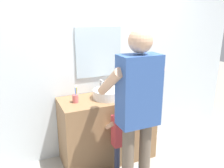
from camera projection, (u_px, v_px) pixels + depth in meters
The scene contains 8 objects.
back_wall at pixel (97, 54), 2.99m from camera, with size 4.40×0.10×2.70m.
vanity_cabinet at pixel (107, 128), 2.97m from camera, with size 1.19×0.54×0.85m, color olive.
sink_basin at pixel (108, 94), 2.82m from camera, with size 0.37×0.37×0.11m.
faucet at pixel (101, 87), 3.01m from camera, with size 0.18×0.14×0.18m.
toothbrush_cup at pixel (75, 98), 2.68m from camera, with size 0.07×0.07×0.21m.
soap_bottle at pixel (135, 89), 2.95m from camera, with size 0.06×0.06×0.17m.
child_toddler at pixel (121, 134), 2.59m from camera, with size 0.28×0.28×0.90m.
adult_parent at pixel (137, 101), 2.21m from camera, with size 0.53×0.56×1.73m.
Camera 1 is at (-1.04, -2.18, 1.83)m, focal length 36.65 mm.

